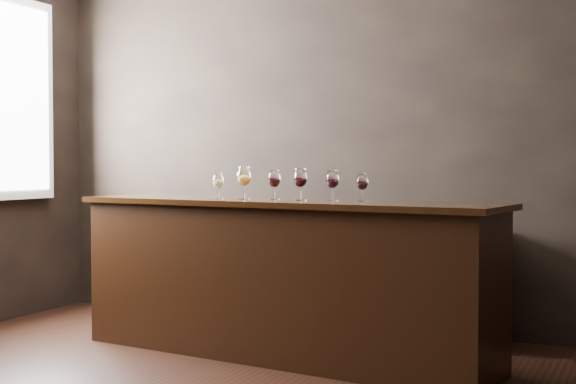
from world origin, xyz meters
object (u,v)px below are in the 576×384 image
at_px(bar_counter, 282,281).
at_px(glass_red_b, 300,179).
at_px(glass_red_c, 333,180).
at_px(glass_red_d, 362,182).
at_px(glass_amber, 244,177).
at_px(glass_red_a, 274,179).
at_px(back_bar_shelf, 349,280).
at_px(glass_white, 218,181).

distance_m(bar_counter, glass_red_b, 0.67).
xyz_separation_m(glass_red_c, glass_red_d, (0.19, 0.01, -0.01)).
bearing_deg(glass_red_b, glass_red_c, 0.90).
bearing_deg(glass_amber, glass_red_c, 1.91).
height_order(bar_counter, glass_red_a, glass_red_a).
distance_m(bar_counter, back_bar_shelf, 0.86).
bearing_deg(bar_counter, back_bar_shelf, 88.07).
distance_m(glass_amber, glass_red_c, 0.61).
height_order(glass_amber, glass_red_a, glass_amber).
relative_size(bar_counter, back_bar_shelf, 1.29).
bearing_deg(glass_red_b, glass_amber, -177.54).
bearing_deg(bar_counter, glass_red_b, 3.45).
height_order(glass_white, glass_red_d, glass_red_d).
height_order(glass_red_a, glass_red_d, glass_red_a).
relative_size(glass_white, glass_red_c, 0.89).
bearing_deg(glass_red_a, glass_white, -171.34).
height_order(glass_red_a, glass_red_c, same).
height_order(bar_counter, glass_white, glass_white).
height_order(glass_white, glass_red_b, glass_red_b).
bearing_deg(glass_amber, bar_counter, 5.46).
bearing_deg(glass_amber, glass_red_d, 1.90).
bearing_deg(glass_amber, glass_white, -175.63).
bearing_deg(glass_red_a, bar_counter, -16.18).
bearing_deg(glass_white, glass_red_a, 8.66).
relative_size(back_bar_shelf, glass_red_c, 11.32).
xyz_separation_m(glass_red_b, glass_red_c, (0.21, 0.00, -0.01)).
distance_m(glass_amber, glass_red_d, 0.80).
relative_size(glass_amber, glass_red_d, 1.22).
bearing_deg(glass_red_a, glass_amber, -167.42).
relative_size(glass_red_a, glass_red_c, 1.00).
relative_size(glass_red_c, glass_red_d, 1.10).
height_order(bar_counter, glass_red_c, glass_red_c).
bearing_deg(back_bar_shelf, glass_red_c, -76.01).
relative_size(back_bar_shelf, glass_amber, 10.18).
height_order(back_bar_shelf, glass_amber, glass_amber).
xyz_separation_m(glass_white, glass_red_b, (0.57, 0.03, 0.02)).
xyz_separation_m(glass_amber, glass_red_a, (0.20, 0.04, -0.01)).
bearing_deg(glass_white, back_bar_shelf, 57.03).
distance_m(glass_red_b, glass_red_c, 0.21).
height_order(glass_amber, glass_red_d, glass_amber).
height_order(glass_white, glass_red_a, glass_red_a).
bearing_deg(glass_white, bar_counter, 5.01).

